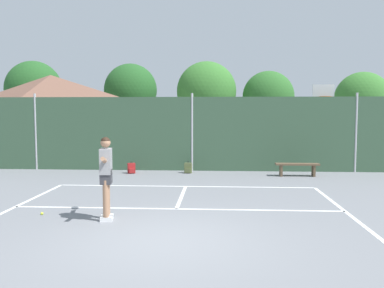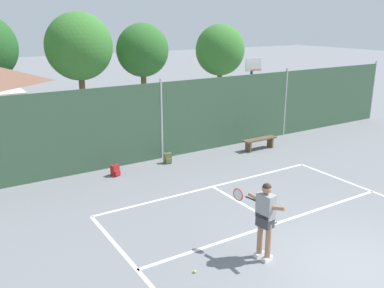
{
  "view_description": "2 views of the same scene",
  "coord_description": "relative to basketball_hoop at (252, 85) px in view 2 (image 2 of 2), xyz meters",
  "views": [
    {
      "loc": [
        0.97,
        -7.36,
        2.42
      ],
      "look_at": [
        0.3,
        3.91,
        1.5
      ],
      "focal_mm": 37.91,
      "sensor_mm": 36.0,
      "label": 1
    },
    {
      "loc": [
        -7.29,
        -4.91,
        5.28
      ],
      "look_at": [
        -0.58,
        5.85,
        1.47
      ],
      "focal_mm": 39.01,
      "sensor_mm": 36.0,
      "label": 2
    }
  ],
  "objects": [
    {
      "name": "tennis_player",
      "position": [
        -6.97,
        -8.87,
        -1.2
      ],
      "size": [
        0.4,
        1.41,
        1.85
      ],
      "color": "silver",
      "rests_on": "ground"
    },
    {
      "name": "treeline_backdrop",
      "position": [
        -6.23,
        9.5,
        1.3
      ],
      "size": [
        25.66,
        3.55,
        5.82
      ],
      "color": "brown",
      "rests_on": "ground"
    },
    {
      "name": "ground_plane",
      "position": [
        -5.51,
        -10.25,
        -2.31
      ],
      "size": [
        120.0,
        120.0,
        0.0
      ],
      "primitive_type": "plane",
      "color": "slate"
    },
    {
      "name": "courtside_bench",
      "position": [
        -1.51,
        -2.43,
        -1.95
      ],
      "size": [
        1.6,
        0.36,
        0.48
      ],
      "color": "brown",
      "rests_on": "ground"
    },
    {
      "name": "tennis_ball",
      "position": [
        -8.6,
        -8.53,
        -2.28
      ],
      "size": [
        0.07,
        0.07,
        0.07
      ],
      "primitive_type": "sphere",
      "color": "#CCE033",
      "rests_on": "ground"
    },
    {
      "name": "basketball_hoop",
      "position": [
        0.0,
        0.0,
        0.0
      ],
      "size": [
        0.9,
        0.67,
        3.55
      ],
      "color": "#284CB2",
      "rests_on": "ground"
    },
    {
      "name": "court_markings",
      "position": [
        -5.51,
        -9.6,
        -2.31
      ],
      "size": [
        8.3,
        11.1,
        0.01
      ],
      "color": "white",
      "rests_on": "ground"
    },
    {
      "name": "backpack_olive",
      "position": [
        -5.63,
        -1.92,
        -2.12
      ],
      "size": [
        0.3,
        0.26,
        0.46
      ],
      "color": "#566038",
      "rests_on": "ground"
    },
    {
      "name": "chainlink_fence",
      "position": [
        -5.51,
        -1.25,
        -0.81
      ],
      "size": [
        26.09,
        0.09,
        3.15
      ],
      "color": "#38563D",
      "rests_on": "ground"
    },
    {
      "name": "backpack_red",
      "position": [
        -7.83,
        -2.12,
        -2.12
      ],
      "size": [
        0.33,
        0.32,
        0.46
      ],
      "color": "maroon",
      "rests_on": "ground"
    }
  ]
}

